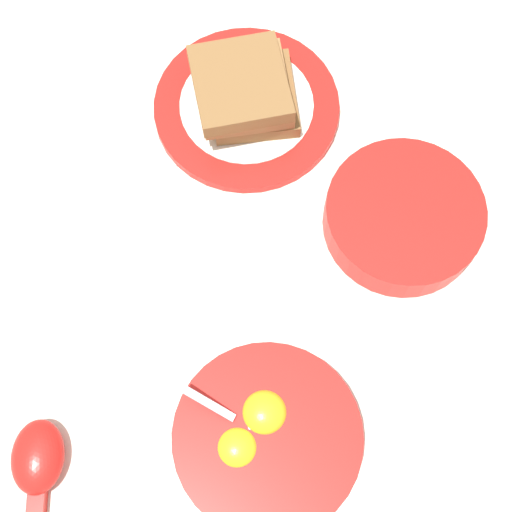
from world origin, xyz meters
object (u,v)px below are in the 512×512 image
Objects in this scene: egg_bowl at (267,438)px; soup_spoon at (37,472)px; toast_plate at (247,107)px; congee_bowl at (403,216)px; toast_sandwich at (245,90)px.

egg_bowl is 1.06× the size of soup_spoon.
toast_plate is 0.21m from congee_bowl.
egg_bowl is 0.83× the size of toast_plate.
congee_bowl is at bearing 160.86° from egg_bowl.
egg_bowl is at bearing -19.14° from congee_bowl.
egg_bowl is 0.35m from toast_sandwich.
congee_bowl is (-0.24, 0.08, -0.00)m from egg_bowl.
toast_plate is 1.27× the size of soup_spoon.
soup_spoon is at bearing -12.48° from toast_sandwich.
egg_bowl reaches higher than toast_plate.
congee_bowl is (-0.31, 0.27, 0.01)m from soup_spoon.
toast_plate is 0.03m from toast_sandwich.
soup_spoon is (0.41, -0.09, -0.03)m from toast_sandwich.
toast_plate is at bearing -163.43° from egg_bowl.
congee_bowl is (0.09, 0.18, 0.02)m from toast_plate.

